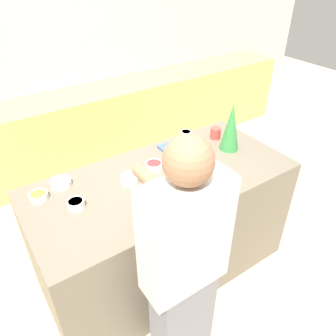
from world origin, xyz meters
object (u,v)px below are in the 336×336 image
(candy_bowl_behind_tray, at_px, (61,183))
(candy_bowl_far_right, at_px, (39,196))
(candy_bowl_far_left, at_px, (203,149))
(decorative_tree, at_px, (231,127))
(cookbook, at_px, (174,146))
(candy_bowl_front_corner, at_px, (76,204))
(candy_bowl_beside_tree, at_px, (154,165))
(person, at_px, (183,272))
(gingerbread_house, at_px, (190,173))
(candy_bowl_center_rear, at_px, (130,179))
(baking_tray, at_px, (189,186))
(candy_bowl_near_tray_right, at_px, (186,134))
(mug, at_px, (215,133))

(candy_bowl_behind_tray, relative_size, candy_bowl_far_right, 1.18)
(candy_bowl_far_right, height_order, candy_bowl_far_left, candy_bowl_far_left)
(decorative_tree, relative_size, cookbook, 1.62)
(candy_bowl_front_corner, bearing_deg, decorative_tree, -0.08)
(candy_bowl_front_corner, distance_m, candy_bowl_far_right, 0.27)
(candy_bowl_beside_tree, relative_size, candy_bowl_far_right, 1.07)
(candy_bowl_beside_tree, bearing_deg, candy_bowl_far_left, -2.32)
(candy_bowl_beside_tree, xyz_separation_m, person, (-0.33, -0.80, -0.10))
(gingerbread_house, relative_size, candy_bowl_far_right, 2.15)
(gingerbread_house, distance_m, candy_bowl_center_rear, 0.41)
(cookbook, bearing_deg, candy_bowl_behind_tray, 179.42)
(baking_tray, bearing_deg, candy_bowl_near_tray_right, 54.87)
(gingerbread_house, height_order, mug, gingerbread_house)
(mug, relative_size, person, 0.06)
(decorative_tree, xyz_separation_m, candy_bowl_behind_tray, (-1.25, 0.27, -0.17))
(candy_bowl_center_rear, bearing_deg, gingerbread_house, -41.29)
(candy_bowl_front_corner, height_order, cookbook, candy_bowl_front_corner)
(decorative_tree, distance_m, candy_bowl_front_corner, 1.26)
(baking_tray, bearing_deg, candy_bowl_behind_tray, 144.64)
(gingerbread_house, xyz_separation_m, decorative_tree, (0.56, 0.22, 0.08))
(candy_bowl_behind_tray, bearing_deg, baking_tray, -35.36)
(gingerbread_house, distance_m, candy_bowl_front_corner, 0.73)
(baking_tray, relative_size, gingerbread_house, 1.85)
(candy_bowl_near_tray_right, height_order, cookbook, candy_bowl_near_tray_right)
(candy_bowl_far_left, xyz_separation_m, person, (-0.76, -0.78, -0.10))
(mug, bearing_deg, baking_tray, -144.92)
(candy_bowl_near_tray_right, distance_m, candy_bowl_far_right, 1.26)
(cookbook, height_order, person, person)
(decorative_tree, xyz_separation_m, candy_bowl_near_tray_right, (-0.17, 0.34, -0.16))
(candy_bowl_far_left, height_order, mug, mug)
(baking_tray, xyz_separation_m, candy_bowl_far_right, (-0.86, 0.43, 0.02))
(candy_bowl_near_tray_right, relative_size, candy_bowl_front_corner, 0.86)
(candy_bowl_beside_tree, xyz_separation_m, candy_bowl_far_left, (0.43, -0.02, 0.00))
(candy_bowl_beside_tree, xyz_separation_m, candy_bowl_front_corner, (-0.62, -0.09, 0.00))
(baking_tray, relative_size, candy_bowl_center_rear, 3.70)
(baking_tray, relative_size, candy_bowl_near_tray_right, 5.12)
(candy_bowl_beside_tree, bearing_deg, candy_bowl_front_corner, -171.47)
(mug, bearing_deg, gingerbread_house, -144.91)
(gingerbread_house, xyz_separation_m, candy_bowl_near_tray_right, (0.39, 0.56, -0.08))
(candy_bowl_far_left, bearing_deg, candy_bowl_behind_tray, 169.47)
(candy_bowl_beside_tree, bearing_deg, candy_bowl_far_right, 171.40)
(baking_tray, xyz_separation_m, candy_bowl_center_rear, (-0.30, 0.26, 0.03))
(candy_bowl_beside_tree, bearing_deg, candy_bowl_center_rear, -167.26)
(candy_bowl_front_corner, bearing_deg, candy_bowl_far_right, 127.91)
(candy_bowl_near_tray_right, xyz_separation_m, candy_bowl_far_right, (-1.25, -0.12, -0.01))
(gingerbread_house, distance_m, candy_bowl_far_left, 0.47)
(candy_bowl_beside_tree, height_order, candy_bowl_far_left, candy_bowl_far_left)
(decorative_tree, bearing_deg, candy_bowl_beside_tree, 171.54)
(decorative_tree, bearing_deg, candy_bowl_center_rear, 177.09)
(decorative_tree, distance_m, mug, 0.24)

